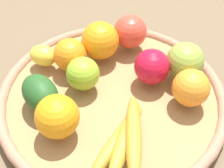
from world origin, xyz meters
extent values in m
plane|color=brown|center=(0.00, 0.00, 0.00)|extent=(2.40, 2.40, 0.00)
cylinder|color=#9A764A|center=(0.00, 0.00, 0.01)|extent=(0.45, 0.45, 0.02)
torus|color=#9D7058|center=(0.00, 0.00, 0.02)|extent=(0.46, 0.46, 0.02)
sphere|color=red|center=(-0.08, 0.04, 0.07)|extent=(0.09, 0.09, 0.07)
sphere|color=#8AB82C|center=(0.02, -0.05, 0.07)|extent=(0.09, 0.09, 0.07)
ellipsoid|color=#A88B2D|center=(0.09, 0.09, 0.05)|extent=(0.17, 0.05, 0.03)
ellipsoid|color=#AD962D|center=(0.09, 0.10, 0.06)|extent=(0.17, 0.09, 0.03)
ellipsoid|color=#BC882B|center=(0.08, 0.11, 0.07)|extent=(0.15, 0.12, 0.03)
sphere|color=#82A13E|center=(-0.13, 0.08, 0.07)|extent=(0.10, 0.10, 0.08)
sphere|color=orange|center=(-0.07, -0.09, 0.08)|extent=(0.10, 0.10, 0.08)
sphere|color=orange|center=(0.13, -0.01, 0.07)|extent=(0.10, 0.10, 0.08)
ellipsoid|color=#214D1F|center=(0.11, -0.08, 0.06)|extent=(0.08, 0.10, 0.06)
ellipsoid|color=yellow|center=(0.03, -0.17, 0.06)|extent=(0.06, 0.07, 0.04)
sphere|color=orange|center=(0.00, -0.11, 0.07)|extent=(0.09, 0.09, 0.07)
sphere|color=#D94232|center=(-0.14, -0.06, 0.07)|extent=(0.10, 0.10, 0.08)
sphere|color=orange|center=(-0.07, 0.13, 0.07)|extent=(0.07, 0.07, 0.07)
camera|label=1|loc=(0.34, 0.28, 0.50)|focal=51.23mm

